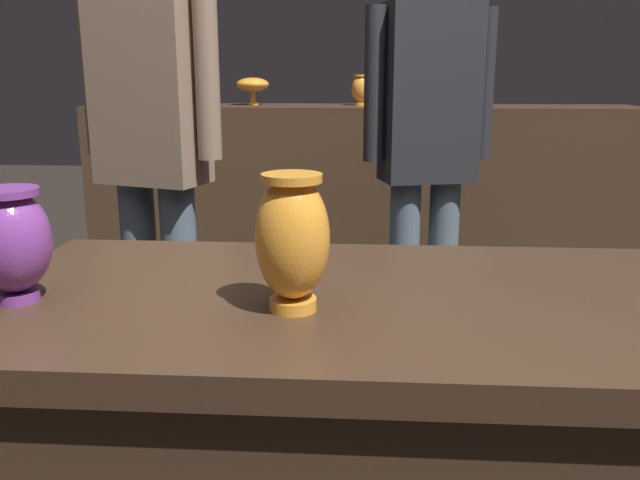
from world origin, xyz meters
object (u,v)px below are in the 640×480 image
object	(u,v)px
shelf_vase_far_left	(139,85)
shelf_vase_left	(253,85)
vase_centerpiece	(292,238)
visitor_near_left	(152,130)
shelf_vase_right	(470,96)
vase_tall_behind	(11,241)
visitor_center_back	(428,140)
shelf_vase_center	(360,89)

from	to	relation	value
shelf_vase_far_left	shelf_vase_left	bearing A→B (deg)	12.34
vase_centerpiece	shelf_vase_left	world-z (taller)	shelf_vase_left
vase_centerpiece	visitor_near_left	distance (m)	1.17
shelf_vase_right	shelf_vase_far_left	world-z (taller)	shelf_vase_far_left
vase_tall_behind	shelf_vase_right	xyz separation A→B (m)	(1.04, 2.31, 0.14)
vase_tall_behind	visitor_near_left	size ratio (longest dim) A/B	0.11
shelf_vase_far_left	visitor_near_left	size ratio (longest dim) A/B	0.09
vase_tall_behind	shelf_vase_far_left	distance (m)	2.27
shelf_vase_left	shelf_vase_far_left	bearing A→B (deg)	-167.66
shelf_vase_far_left	visitor_near_left	distance (m)	1.25
vase_centerpiece	vase_tall_behind	xyz separation A→B (m)	(-0.44, 0.01, -0.01)
vase_tall_behind	visitor_center_back	xyz separation A→B (m)	(0.77, 1.43, 0.01)
shelf_vase_right	shelf_vase_left	bearing A→B (deg)	179.85
shelf_vase_center	visitor_center_back	bearing A→B (deg)	-74.24
visitor_center_back	vase_centerpiece	bearing A→B (deg)	62.22
shelf_vase_right	visitor_center_back	bearing A→B (deg)	-107.08
shelf_vase_far_left	visitor_near_left	xyz separation A→B (m)	(0.42, -1.17, -0.11)
vase_centerpiece	shelf_vase_center	size ratio (longest dim) A/B	1.46
visitor_center_back	vase_tall_behind	bearing A→B (deg)	46.84
vase_tall_behind	shelf_vase_right	bearing A→B (deg)	65.86
vase_centerpiece	shelf_vase_far_left	size ratio (longest dim) A/B	1.41
shelf_vase_center	shelf_vase_left	world-z (taller)	shelf_vase_center
shelf_vase_far_left	shelf_vase_left	distance (m)	0.53
shelf_vase_left	visitor_near_left	distance (m)	1.29
vase_tall_behind	visitor_center_back	distance (m)	1.62
visitor_center_back	shelf_vase_center	bearing A→B (deg)	-89.25
vase_centerpiece	shelf_vase_left	xyz separation A→B (m)	(-0.44, 2.32, 0.17)
shelf_vase_left	vase_tall_behind	bearing A→B (deg)	-89.91
shelf_vase_right	vase_tall_behind	bearing A→B (deg)	-114.14
shelf_vase_center	shelf_vase_far_left	xyz separation A→B (m)	(-1.04, -0.11, 0.02)
shelf_vase_center	shelf_vase_right	distance (m)	0.52
visitor_near_left	shelf_vase_far_left	bearing A→B (deg)	-52.42
shelf_vase_left	visitor_center_back	distance (m)	1.18
shelf_vase_right	shelf_vase_center	bearing A→B (deg)	179.97
shelf_vase_right	vase_centerpiece	bearing A→B (deg)	-104.43
shelf_vase_center	shelf_vase_right	world-z (taller)	shelf_vase_center
shelf_vase_right	shelf_vase_far_left	bearing A→B (deg)	-175.93
vase_tall_behind	shelf_vase_center	distance (m)	2.38
vase_centerpiece	visitor_near_left	bearing A→B (deg)	117.42
shelf_vase_center	visitor_center_back	world-z (taller)	visitor_center_back
shelf_vase_left	visitor_center_back	bearing A→B (deg)	-49.00
vase_centerpiece	shelf_vase_far_left	bearing A→B (deg)	113.54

